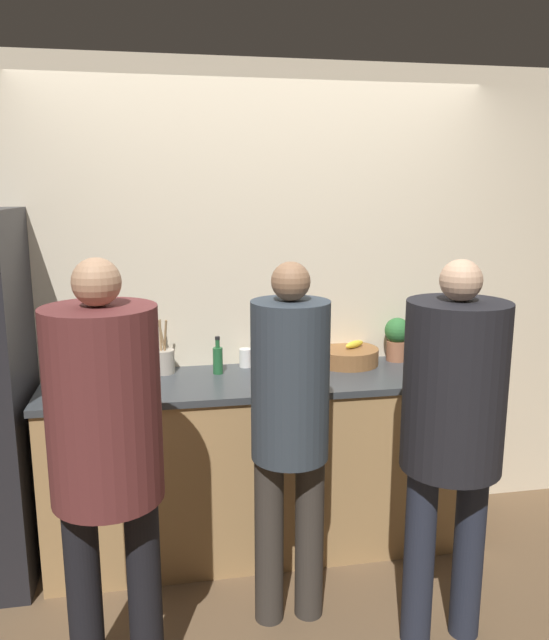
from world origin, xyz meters
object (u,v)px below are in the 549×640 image
(bottle_amber, at_px, (120,369))
(bottle_green, at_px, (218,359))
(person_left, at_px, (106,438))
(person_right, at_px, (453,415))
(person_center, at_px, (290,417))
(potted_plant, at_px, (397,337))
(fruit_bowl, at_px, (347,356))
(bottle_red, at_px, (292,358))
(cup_white, at_px, (246,358))
(cup_red, at_px, (274,369))
(utensil_crock, at_px, (164,360))

(bottle_amber, bearing_deg, bottle_green, 6.08)
(person_left, relative_size, person_right, 1.02)
(person_center, height_order, potted_plant, person_center)
(person_left, bearing_deg, fruit_bowl, 41.30)
(person_center, relative_size, person_right, 0.99)
(fruit_bowl, distance_m, bottle_amber, 1.25)
(bottle_red, height_order, potted_plant, potted_plant)
(bottle_amber, bearing_deg, bottle_red, 0.53)
(bottle_red, relative_size, cup_white, 1.95)
(bottle_red, bearing_deg, cup_white, 147.48)
(person_center, relative_size, cup_red, 18.84)
(cup_white, relative_size, potted_plant, 0.41)
(person_left, relative_size, cup_red, 19.57)
(bottle_green, height_order, cup_red, bottle_green)
(bottle_green, distance_m, cup_red, 0.31)
(cup_red, relative_size, potted_plant, 0.35)
(utensil_crock, bearing_deg, person_left, -101.28)
(bottle_amber, height_order, cup_white, bottle_amber)
(person_left, xyz_separation_m, utensil_crock, (0.22, 1.09, -0.02))
(fruit_bowl, bearing_deg, potted_plant, 3.38)
(utensil_crock, height_order, bottle_amber, utensil_crock)
(bottle_red, relative_size, cup_red, 2.30)
(utensil_crock, bearing_deg, bottle_amber, -152.37)
(person_left, xyz_separation_m, fruit_bowl, (1.24, 1.09, -0.04))
(bottle_green, bearing_deg, person_left, -116.01)
(bottle_amber, distance_m, cup_red, 0.80)
(potted_plant, bearing_deg, bottle_amber, -175.22)
(bottle_red, height_order, cup_red, bottle_red)
(utensil_crock, distance_m, bottle_red, 0.69)
(person_right, distance_m, cup_white, 1.29)
(person_left, height_order, bottle_amber, person_left)
(cup_white, xyz_separation_m, potted_plant, (0.88, -0.03, 0.09))
(fruit_bowl, height_order, utensil_crock, utensil_crock)
(bottle_green, distance_m, potted_plant, 1.04)
(person_left, height_order, utensil_crock, person_left)
(fruit_bowl, bearing_deg, person_left, -138.70)
(bottle_amber, height_order, potted_plant, potted_plant)
(person_center, bearing_deg, fruit_bowl, 57.96)
(person_right, relative_size, fruit_bowl, 4.65)
(fruit_bowl, bearing_deg, bottle_green, -175.55)
(person_left, relative_size, bottle_green, 8.35)
(person_right, xyz_separation_m, bottle_red, (-0.47, 0.94, 0.01))
(cup_white, bearing_deg, person_center, -84.77)
(fruit_bowl, height_order, bottle_amber, bottle_amber)
(cup_red, bearing_deg, potted_plant, 13.99)
(person_right, relative_size, utensil_crock, 5.68)
(person_right, bearing_deg, bottle_amber, 145.88)
(person_center, bearing_deg, bottle_amber, 137.77)
(person_right, bearing_deg, potted_plant, 80.70)
(person_left, height_order, bottle_green, person_left)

